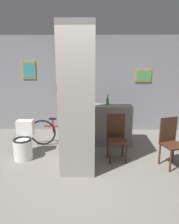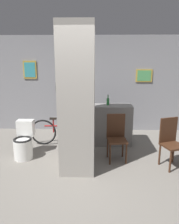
{
  "view_description": "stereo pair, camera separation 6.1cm",
  "coord_description": "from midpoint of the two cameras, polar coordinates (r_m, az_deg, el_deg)",
  "views": [
    {
      "loc": [
        0.15,
        -3.4,
        2.05
      ],
      "look_at": [
        0.08,
        0.91,
        0.95
      ],
      "focal_mm": 35.0,
      "sensor_mm": 36.0,
      "label": 1
    },
    {
      "loc": [
        0.21,
        -3.4,
        2.05
      ],
      "look_at": [
        0.08,
        0.91,
        0.95
      ],
      "focal_mm": 35.0,
      "sensor_mm": 36.0,
      "label": 2
    }
  ],
  "objects": [
    {
      "name": "ground_plane",
      "position": [
        3.97,
        -1.14,
        -16.75
      ],
      "size": [
        14.0,
        14.0,
        0.0
      ],
      "primitive_type": "plane",
      "color": "slate"
    },
    {
      "name": "counter_shelf",
      "position": [
        5.21,
        4.16,
        -3.34
      ],
      "size": [
        1.29,
        0.44,
        0.95
      ],
      "color": "gray",
      "rests_on": "ground_plane"
    },
    {
      "name": "bicycle",
      "position": [
        5.2,
        -6.27,
        -5.16
      ],
      "size": [
        1.62,
        0.42,
        0.67
      ],
      "color": "black",
      "rests_on": "ground_plane"
    },
    {
      "name": "bottle_tall",
      "position": [
        5.1,
        5.18,
        2.82
      ],
      "size": [
        0.06,
        0.06,
        0.25
      ],
      "color": "#267233",
      "rests_on": "counter_shelf"
    },
    {
      "name": "wall_back",
      "position": [
        6.08,
        0.04,
        7.23
      ],
      "size": [
        8.0,
        0.09,
        2.6
      ],
      "color": "gray",
      "rests_on": "ground_plane"
    },
    {
      "name": "pillar_center",
      "position": [
        4.0,
        -2.62,
        3.48
      ],
      "size": [
        0.64,
        1.03,
        2.6
      ],
      "color": "gray",
      "rests_on": "ground_plane"
    },
    {
      "name": "toilet",
      "position": [
        4.75,
        -16.42,
        -7.69
      ],
      "size": [
        0.38,
        0.54,
        0.75
      ],
      "color": "white",
      "rests_on": "ground_plane"
    },
    {
      "name": "chair_by_doorway",
      "position": [
        4.44,
        20.84,
        -7.03
      ],
      "size": [
        0.48,
        0.48,
        0.93
      ],
      "rotation": [
        0.0,
        0.0,
        0.35
      ],
      "color": "#422616",
      "rests_on": "ground_plane"
    },
    {
      "name": "chair_near_pillar",
      "position": [
        4.44,
        7.43,
        -6.13
      ],
      "size": [
        0.41,
        0.41,
        0.93
      ],
      "rotation": [
        0.0,
        0.0,
        0.1
      ],
      "color": "#422616",
      "rests_on": "ground_plane"
    }
  ]
}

